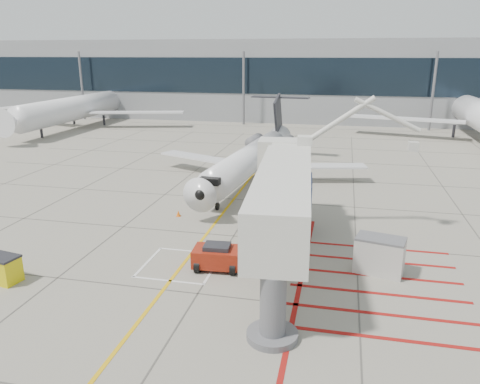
% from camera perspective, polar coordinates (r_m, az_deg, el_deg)
% --- Properties ---
extents(ground_plane, '(260.00, 260.00, 0.00)m').
position_cam_1_polar(ground_plane, '(27.90, -2.69, -8.39)').
color(ground_plane, gray).
rests_on(ground_plane, ground).
extents(regional_jet, '(24.39, 29.48, 7.20)m').
position_cam_1_polar(regional_jet, '(41.59, 0.32, 5.27)').
color(regional_jet, silver).
rests_on(regional_jet, ground_plane).
extents(jet_bridge, '(10.52, 19.86, 7.69)m').
position_cam_1_polar(jet_bridge, '(25.38, 5.26, -1.69)').
color(jet_bridge, silver).
rests_on(jet_bridge, ground_plane).
extents(pushback_tug, '(2.78, 1.85, 1.56)m').
position_cam_1_polar(pushback_tug, '(26.67, -2.80, -7.78)').
color(pushback_tug, maroon).
rests_on(pushback_tug, ground_plane).
extents(spill_bin, '(1.88, 1.42, 1.48)m').
position_cam_1_polar(spill_bin, '(28.24, -26.94, -8.34)').
color(spill_bin, '#D5C50B').
rests_on(spill_bin, ground_plane).
extents(baggage_cart, '(2.11, 1.73, 1.15)m').
position_cam_1_polar(baggage_cart, '(34.17, 3.45, -2.56)').
color(baggage_cart, slate).
rests_on(baggage_cart, ground_plane).
extents(ground_power_unit, '(2.88, 2.07, 2.06)m').
position_cam_1_polar(ground_power_unit, '(27.25, 16.64, -7.38)').
color(ground_power_unit, beige).
rests_on(ground_power_unit, ground_plane).
extents(cone_nose, '(0.33, 0.33, 0.46)m').
position_cam_1_polar(cone_nose, '(35.38, -7.52, -2.59)').
color(cone_nose, '#EA600C').
rests_on(cone_nose, ground_plane).
extents(cone_side, '(0.32, 0.32, 0.44)m').
position_cam_1_polar(cone_side, '(32.86, 4.57, -4.05)').
color(cone_side, '#F2420C').
rests_on(cone_side, ground_plane).
extents(terminal_building, '(180.00, 28.00, 14.00)m').
position_cam_1_polar(terminal_building, '(94.55, 14.84, 13.19)').
color(terminal_building, gray).
rests_on(terminal_building, ground_plane).
extents(terminal_glass_band, '(180.00, 0.10, 6.00)m').
position_cam_1_polar(terminal_glass_band, '(80.48, 15.22, 13.37)').
color(terminal_glass_band, black).
rests_on(terminal_glass_band, ground_plane).
extents(bg_aircraft_b, '(33.80, 37.55, 11.27)m').
position_cam_1_polar(bg_aircraft_b, '(82.37, -18.91, 11.47)').
color(bg_aircraft_b, silver).
rests_on(bg_aircraft_b, ground_plane).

